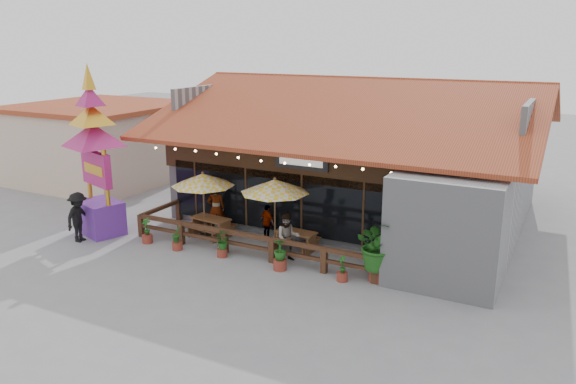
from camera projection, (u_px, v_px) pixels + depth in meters
The scene contains 19 objects.
ground at pixel (291, 260), 20.10m from camera, with size 100.00×100.00×0.00m, color gray.
restaurant_building at pixel (364, 165), 25.07m from camera, with size 15.50×14.73×6.09m.
patio_railing at pixel (234, 236), 20.72m from camera, with size 10.00×2.60×0.92m.
neighbor_building at pixel (102, 142), 31.36m from camera, with size 8.40×8.40×4.22m.
umbrella_left at pixel (203, 180), 21.96m from camera, with size 2.98×2.98×2.67m.
umbrella_right at pixel (275, 186), 20.69m from camera, with size 3.25×3.25×2.76m.
picnic_table_left at pixel (211, 224), 22.45m from camera, with size 1.74×1.54×0.77m.
picnic_table_right at pixel (296, 237), 20.99m from camera, with size 1.57×1.37×0.72m.
thai_sign_tower at pixel (94, 140), 21.91m from camera, with size 3.43×3.43×7.31m.
tropical_plant at pixel (379, 246), 18.03m from camera, with size 2.03×1.96×2.14m.
diner_a at pixel (216, 208), 22.89m from camera, with size 0.72×0.47×1.96m, color #3C2313.
diner_b at pixel (288, 237), 19.84m from camera, with size 0.85×0.66×1.75m, color #3C2313.
diner_c at pixel (267, 222), 22.04m from camera, with size 0.83×0.34×1.41m, color #3C2313.
pedestrian at pixel (79, 217), 21.76m from camera, with size 1.27×0.73×1.97m, color black.
planter_a at pixel (147, 232), 21.72m from camera, with size 0.41×0.41×1.01m.
planter_b at pixel (177, 239), 20.99m from camera, with size 0.39×0.39×0.95m.
planter_c at pixel (222, 243), 20.29m from camera, with size 0.60×0.54×0.92m.
planter_d at pixel (280, 255), 19.13m from camera, with size 0.56×0.56×1.13m.
planter_e at pixel (342, 270), 18.27m from camera, with size 0.37×0.38×0.89m.
Camera 1 is at (8.55, -16.70, 7.62)m, focal length 35.00 mm.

